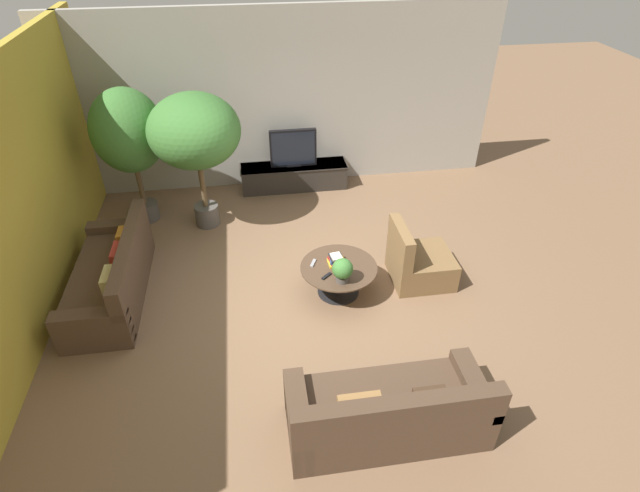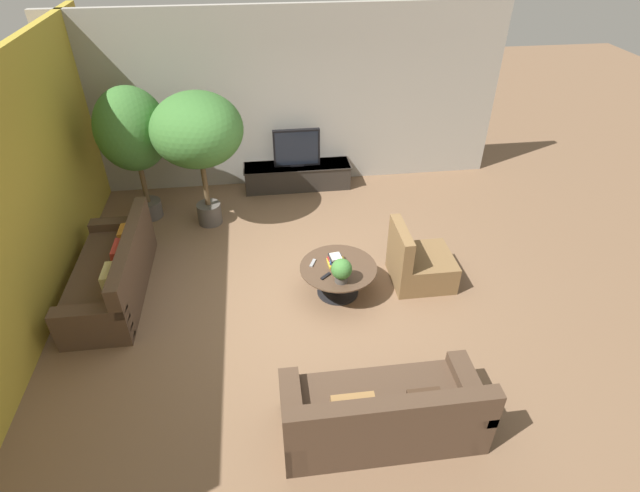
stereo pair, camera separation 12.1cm
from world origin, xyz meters
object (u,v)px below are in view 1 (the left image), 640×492
object	(u,v)px
potted_palm_tall	(128,134)
potted_palm_corner	(195,133)
potted_plant_tabletop	(343,270)
media_console	(294,176)
coffee_table	(339,274)
couch_near_entry	(388,413)
couch_by_wall	(112,278)
television	(293,148)
armchair_wicker	(418,263)

from	to	relation	value
potted_palm_tall	potted_palm_corner	size ratio (longest dim) A/B	1.01
potted_palm_tall	potted_plant_tabletop	world-z (taller)	potted_palm_tall
media_console	coffee_table	xyz separation A→B (m)	(0.26, -2.98, 0.07)
media_console	couch_near_entry	distance (m)	5.14
potted_plant_tabletop	potted_palm_tall	bearing A→B (deg)	136.81
potted_palm_tall	couch_by_wall	bearing A→B (deg)	-94.91
television	coffee_table	size ratio (longest dim) A/B	0.81
couch_by_wall	couch_near_entry	size ratio (longest dim) A/B	1.08
armchair_wicker	couch_by_wall	bearing A→B (deg)	86.14
couch_near_entry	potted_palm_tall	size ratio (longest dim) A/B	0.90
armchair_wicker	potted_plant_tabletop	bearing A→B (deg)	109.90
media_console	potted_palm_corner	distance (m)	2.24
armchair_wicker	couch_near_entry	bearing A→B (deg)	155.57
armchair_wicker	media_console	bearing A→B (deg)	25.76
media_console	couch_by_wall	xyz separation A→B (m)	(-2.66, -2.59, 0.06)
media_console	television	bearing A→B (deg)	-90.00
couch_near_entry	potted_plant_tabletop	bearing A→B (deg)	-86.99
couch_by_wall	couch_near_entry	world-z (taller)	same
armchair_wicker	potted_palm_corner	xyz separation A→B (m)	(-2.89, 1.86, 1.28)
potted_palm_tall	potted_plant_tabletop	bearing A→B (deg)	-43.19
coffee_table	couch_near_entry	size ratio (longest dim) A/B	0.52
television	potted_palm_tall	distance (m)	2.69
armchair_wicker	television	bearing A→B (deg)	25.77
armchair_wicker	potted_palm_tall	xyz separation A→B (m)	(-3.88, 2.17, 1.20)
couch_by_wall	potted_palm_tall	xyz separation A→B (m)	(0.16, 1.90, 1.19)
media_console	potted_plant_tabletop	distance (m)	3.30
couch_by_wall	potted_palm_corner	bearing A→B (deg)	144.01
potted_palm_corner	potted_plant_tabletop	bearing A→B (deg)	-52.13
coffee_table	potted_palm_corner	bearing A→B (deg)	131.90
couch_by_wall	armchair_wicker	xyz separation A→B (m)	(4.04, -0.27, -0.01)
potted_palm_tall	potted_palm_corner	world-z (taller)	potted_palm_tall
television	potted_palm_tall	size ratio (longest dim) A/B	0.38
media_console	armchair_wicker	world-z (taller)	armchair_wicker
couch_by_wall	potted_palm_tall	size ratio (longest dim) A/B	0.97
media_console	coffee_table	bearing A→B (deg)	-84.96
television	couch_near_entry	world-z (taller)	television
television	coffee_table	bearing A→B (deg)	-84.96
television	potted_palm_tall	world-z (taller)	potted_palm_tall
television	couch_by_wall	world-z (taller)	television
coffee_table	couch_near_entry	world-z (taller)	couch_near_entry
television	potted_palm_tall	xyz separation A→B (m)	(-2.50, -0.69, 0.71)
media_console	coffee_table	world-z (taller)	media_console
potted_plant_tabletop	armchair_wicker	bearing A→B (deg)	19.90
coffee_table	armchair_wicker	distance (m)	1.12
coffee_table	potted_palm_corner	world-z (taller)	potted_palm_corner
couch_by_wall	couch_near_entry	distance (m)	3.94
armchair_wicker	potted_palm_corner	distance (m)	3.66
media_console	television	size ratio (longest dim) A/B	2.35
media_console	armchair_wicker	xyz separation A→B (m)	(1.38, -2.86, 0.05)
television	couch_near_entry	xyz separation A→B (m)	(0.35, -5.13, -0.48)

